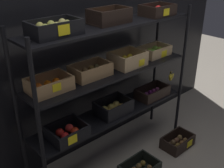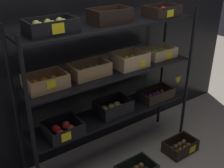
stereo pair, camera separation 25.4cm
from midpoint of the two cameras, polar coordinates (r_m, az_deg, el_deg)
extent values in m
plane|color=gray|center=(3.00, -2.51, -14.65)|extent=(10.00, 10.00, 0.00)
cube|color=black|center=(2.70, -8.35, 10.42)|extent=(4.10, 0.12, 2.49)
cylinder|color=black|center=(2.08, -18.06, -10.90)|extent=(0.03, 0.03, 1.49)
cylinder|color=black|center=(3.04, 11.98, 1.80)|extent=(0.03, 0.03, 1.49)
cylinder|color=black|center=(2.38, -21.92, -6.60)|extent=(0.03, 0.03, 1.49)
cylinder|color=black|center=(3.25, 6.74, 3.80)|extent=(0.03, 0.03, 1.49)
cube|color=black|center=(2.69, -2.72, -6.07)|extent=(1.67, 0.34, 0.02)
cube|color=black|center=(2.50, -2.92, 2.41)|extent=(1.67, 0.34, 0.02)
cube|color=black|center=(2.36, -3.16, 12.10)|extent=(1.67, 0.34, 0.02)
cube|color=black|center=(2.40, -12.26, -10.66)|extent=(0.31, 0.26, 0.01)
cube|color=black|center=(2.28, -10.81, -10.93)|extent=(0.31, 0.02, 0.10)
cube|color=black|center=(2.46, -13.84, -8.29)|extent=(0.31, 0.02, 0.10)
cube|color=black|center=(2.32, -15.50, -10.82)|extent=(0.02, 0.23, 0.10)
cube|color=black|center=(2.43, -9.43, -8.34)|extent=(0.02, 0.23, 0.10)
sphere|color=red|center=(2.33, -12.96, -10.68)|extent=(0.07, 0.07, 0.07)
sphere|color=red|center=(2.37, -10.82, -9.75)|extent=(0.07, 0.07, 0.07)
sphere|color=red|center=(2.39, -13.85, -9.84)|extent=(0.07, 0.07, 0.07)
sphere|color=red|center=(2.42, -11.87, -9.03)|extent=(0.07, 0.07, 0.07)
cube|color=yellow|center=(2.26, -11.44, -11.39)|extent=(0.09, 0.01, 0.08)
cube|color=black|center=(2.67, -2.54, -5.94)|extent=(0.33, 0.24, 0.01)
cube|color=black|center=(2.57, -0.97, -5.65)|extent=(0.33, 0.02, 0.12)
cube|color=black|center=(2.72, -4.07, -3.82)|extent=(0.33, 0.02, 0.12)
cube|color=black|center=(2.56, -5.32, -5.89)|extent=(0.02, 0.21, 0.12)
cube|color=black|center=(2.73, 0.01, -3.59)|extent=(0.02, 0.21, 0.12)
sphere|color=#DBB051|center=(2.59, -3.32, -6.00)|extent=(0.07, 0.07, 0.07)
sphere|color=gold|center=(2.63, -2.03, -5.40)|extent=(0.07, 0.07, 0.07)
sphere|color=gold|center=(2.67, -0.75, -4.89)|extent=(0.07, 0.07, 0.07)
sphere|color=#DFC456|center=(2.64, -4.38, -5.42)|extent=(0.07, 0.07, 0.07)
sphere|color=#D0B752|center=(2.67, -2.90, -4.90)|extent=(0.07, 0.07, 0.07)
sphere|color=#DEC159|center=(2.72, -1.82, -4.32)|extent=(0.07, 0.07, 0.07)
cube|color=black|center=(2.98, 5.91, -2.53)|extent=(0.37, 0.21, 0.01)
cube|color=black|center=(2.90, 7.32, -2.22)|extent=(0.37, 0.02, 0.10)
cube|color=black|center=(3.01, 4.63, -0.98)|extent=(0.37, 0.02, 0.10)
cube|color=black|center=(2.84, 3.51, -2.69)|extent=(0.02, 0.17, 0.10)
cube|color=black|center=(3.08, 8.21, -0.57)|extent=(0.02, 0.17, 0.10)
sphere|color=#642C47|center=(2.87, 4.83, -2.96)|extent=(0.05, 0.05, 0.05)
sphere|color=#5E1B4C|center=(2.91, 5.57, -2.60)|extent=(0.05, 0.05, 0.05)
sphere|color=#612750|center=(2.95, 6.34, -2.23)|extent=(0.05, 0.05, 0.05)
sphere|color=#672958|center=(2.99, 7.13, -1.86)|extent=(0.05, 0.05, 0.05)
sphere|color=#6B2154|center=(3.02, 7.89, -1.55)|extent=(0.05, 0.05, 0.05)
sphere|color=#543054|center=(2.91, 3.94, -2.51)|extent=(0.05, 0.05, 0.05)
sphere|color=#582455|center=(2.95, 4.75, -2.15)|extent=(0.05, 0.05, 0.05)
sphere|color=#571754|center=(2.98, 5.57, -1.82)|extent=(0.05, 0.05, 0.05)
sphere|color=#622051|center=(3.02, 6.25, -1.49)|extent=(0.05, 0.05, 0.05)
sphere|color=#6A3052|center=(3.06, 7.04, -1.13)|extent=(0.05, 0.05, 0.05)
cube|color=#A87F51|center=(2.22, -16.02, -1.23)|extent=(0.33, 0.23, 0.01)
cube|color=#A87F51|center=(2.11, -14.88, -0.86)|extent=(0.33, 0.02, 0.10)
cube|color=#A87F51|center=(2.29, -17.42, 0.93)|extent=(0.33, 0.02, 0.10)
cube|color=#A87F51|center=(2.14, -19.87, -1.12)|extent=(0.02, 0.20, 0.10)
cube|color=#A87F51|center=(2.26, -12.71, 1.21)|extent=(0.02, 0.20, 0.10)
sphere|color=orange|center=(2.15, -17.63, -1.34)|extent=(0.06, 0.06, 0.06)
sphere|color=orange|center=(2.18, -15.70, -0.68)|extent=(0.06, 0.06, 0.06)
sphere|color=orange|center=(2.21, -13.87, -0.05)|extent=(0.06, 0.06, 0.06)
sphere|color=orange|center=(2.21, -18.30, -0.64)|extent=(0.06, 0.06, 0.06)
sphere|color=orange|center=(2.23, -16.43, -0.09)|extent=(0.06, 0.06, 0.06)
sphere|color=orange|center=(2.26, -14.72, 0.45)|extent=(0.06, 0.06, 0.06)
cube|color=yellow|center=(2.10, -14.83, -0.79)|extent=(0.07, 0.01, 0.06)
cube|color=#A87F51|center=(2.40, -7.49, 1.67)|extent=(0.34, 0.22, 0.01)
cube|color=#A87F51|center=(2.30, -6.14, 2.24)|extent=(0.34, 0.02, 0.10)
cube|color=#A87F51|center=(2.46, -8.90, 3.59)|extent=(0.34, 0.02, 0.10)
cube|color=#A87F51|center=(2.30, -10.90, 1.86)|extent=(0.02, 0.18, 0.10)
cube|color=#A87F51|center=(2.47, -4.45, 3.93)|extent=(0.02, 0.18, 0.10)
ellipsoid|color=brown|center=(2.31, -9.14, 1.69)|extent=(0.05, 0.05, 0.07)
ellipsoid|color=brown|center=(2.35, -7.70, 2.13)|extent=(0.05, 0.05, 0.07)
ellipsoid|color=brown|center=(2.38, -6.41, 2.50)|extent=(0.05, 0.05, 0.07)
ellipsoid|color=brown|center=(2.41, -5.26, 2.91)|extent=(0.05, 0.05, 0.07)
ellipsoid|color=brown|center=(2.36, -9.90, 2.16)|extent=(0.05, 0.05, 0.07)
ellipsoid|color=brown|center=(2.39, -8.64, 2.53)|extent=(0.05, 0.05, 0.07)
ellipsoid|color=brown|center=(2.43, -7.32, 2.99)|extent=(0.05, 0.05, 0.07)
ellipsoid|color=brown|center=(2.46, -6.17, 3.33)|extent=(0.05, 0.05, 0.07)
cube|color=tan|center=(2.62, 0.45, 3.97)|extent=(0.31, 0.25, 0.01)
cube|color=tan|center=(2.51, 2.27, 4.66)|extent=(0.31, 0.02, 0.12)
cube|color=tan|center=(2.68, -1.26, 6.01)|extent=(0.31, 0.02, 0.12)
cube|color=tan|center=(2.50, -2.07, 4.57)|extent=(0.02, 0.22, 0.12)
cube|color=tan|center=(2.69, 2.81, 6.08)|extent=(0.02, 0.22, 0.12)
ellipsoid|color=yellow|center=(2.53, -0.18, 4.26)|extent=(0.06, 0.06, 0.08)
ellipsoid|color=yellow|center=(2.57, 1.02, 4.63)|extent=(0.06, 0.06, 0.08)
ellipsoid|color=yellow|center=(2.62, 2.28, 5.02)|extent=(0.06, 0.06, 0.08)
ellipsoid|color=yellow|center=(2.58, -1.25, 4.73)|extent=(0.06, 0.06, 0.08)
ellipsoid|color=yellow|center=(2.64, -0.16, 5.16)|extent=(0.06, 0.06, 0.08)
ellipsoid|color=yellow|center=(2.68, 0.99, 5.49)|extent=(0.06, 0.06, 0.08)
cube|color=yellow|center=(2.56, 3.38, 4.40)|extent=(0.07, 0.01, 0.06)
cube|color=tan|center=(2.90, 6.27, 6.03)|extent=(0.32, 0.22, 0.01)
cube|color=tan|center=(2.83, 7.82, 6.47)|extent=(0.32, 0.02, 0.09)
cube|color=tan|center=(2.95, 4.88, 7.45)|extent=(0.32, 0.02, 0.09)
cube|color=tan|center=(2.78, 4.21, 6.33)|extent=(0.02, 0.18, 0.09)
cube|color=tan|center=(3.00, 8.29, 7.56)|extent=(0.02, 0.18, 0.09)
sphere|color=#83C941|center=(2.83, 5.94, 6.45)|extent=(0.07, 0.07, 0.07)
sphere|color=#8EB331|center=(2.91, 7.48, 6.91)|extent=(0.07, 0.07, 0.07)
sphere|color=#90B035|center=(2.87, 5.28, 6.71)|extent=(0.07, 0.07, 0.07)
sphere|color=#84BB3E|center=(2.95, 6.51, 7.18)|extent=(0.07, 0.07, 0.07)
cube|color=yellow|center=(2.85, 8.30, 6.20)|extent=(0.08, 0.00, 0.07)
cube|color=black|center=(2.08, -15.30, 9.84)|extent=(0.37, 0.23, 0.01)
cube|color=black|center=(1.97, -14.00, 10.85)|extent=(0.37, 0.02, 0.10)
cube|color=black|center=(2.16, -16.84, 11.77)|extent=(0.37, 0.02, 0.10)
cube|color=black|center=(1.99, -20.04, 10.24)|extent=(0.02, 0.20, 0.10)
cube|color=black|center=(2.15, -11.22, 12.29)|extent=(0.02, 0.20, 0.10)
ellipsoid|color=#B8C152|center=(2.00, -17.33, 10.53)|extent=(0.07, 0.07, 0.09)
ellipsoid|color=tan|center=(2.03, -14.96, 11.07)|extent=(0.07, 0.07, 0.09)
ellipsoid|color=#B9BF5D|center=(2.08, -12.79, 11.62)|extent=(0.07, 0.07, 0.09)
ellipsoid|color=#BAB24F|center=(2.06, -18.23, 10.84)|extent=(0.07, 0.07, 0.09)
ellipsoid|color=#B2B54E|center=(2.09, -16.01, 11.33)|extent=(0.07, 0.07, 0.09)
ellipsoid|color=tan|center=(2.14, -13.72, 11.86)|extent=(0.07, 0.07, 0.09)
cube|color=yellow|center=(1.97, -13.68, 10.80)|extent=(0.09, 0.01, 0.07)
cube|color=black|center=(2.38, -3.59, 12.62)|extent=(0.34, 0.22, 0.01)
cube|color=black|center=(2.29, -2.03, 13.75)|extent=(0.34, 0.02, 0.11)
cube|color=black|center=(2.45, -5.13, 14.42)|extent=(0.34, 0.02, 0.11)
cube|color=black|center=(2.28, -6.93, 13.48)|extent=(0.02, 0.18, 0.11)
cube|color=black|center=(2.47, -0.58, 14.63)|extent=(0.02, 0.18, 0.11)
sphere|color=orange|center=(2.31, -4.83, 13.24)|extent=(0.07, 0.07, 0.07)
sphere|color=orange|center=(2.35, -3.05, 13.55)|extent=(0.07, 0.07, 0.07)
sphere|color=orange|center=(2.40, -1.76, 13.81)|extent=(0.07, 0.07, 0.07)
sphere|color=orange|center=(2.35, -5.61, 13.42)|extent=(0.07, 0.07, 0.07)
sphere|color=orange|center=(2.39, -4.10, 13.71)|extent=(0.07, 0.07, 0.07)
sphere|color=orange|center=(2.45, -2.48, 14.02)|extent=(0.07, 0.07, 0.07)
cube|color=black|center=(2.71, 6.64, 14.06)|extent=(0.31, 0.22, 0.01)
cube|color=black|center=(2.63, 8.42, 14.79)|extent=(0.31, 0.02, 0.09)
cube|color=black|center=(2.76, 5.05, 15.48)|extent=(0.31, 0.02, 0.09)
cube|color=black|center=(2.59, 4.41, 14.81)|extent=(0.02, 0.19, 0.09)
cube|color=black|center=(2.81, 8.81, 15.44)|extent=(0.02, 0.19, 0.09)
sphere|color=red|center=(2.64, 6.33, 14.71)|extent=(0.07, 0.07, 0.07)
sphere|color=red|center=(2.72, 8.03, 14.93)|extent=(0.07, 0.07, 0.07)
sphere|color=red|center=(2.68, 5.41, 14.91)|extent=(0.07, 0.07, 0.07)
sphere|color=red|center=(2.75, 6.96, 15.14)|extent=(0.07, 0.07, 0.07)
cube|color=yellow|center=(2.62, 8.47, 14.52)|extent=(0.08, 0.00, 0.06)
cylinder|color=brown|center=(3.17, 9.91, 2.30)|extent=(0.02, 0.02, 0.02)
ellipsoid|color=yellow|center=(3.18, 9.76, 1.21)|extent=(0.08, 0.03, 0.09)
ellipsoid|color=yellow|center=(3.19, 9.78, 1.31)|extent=(0.05, 0.03, 0.10)
ellipsoid|color=yellow|center=(3.20, 9.80, 1.41)|extent=(0.05, 0.03, 0.10)
ellipsoid|color=yellow|center=(3.20, 10.13, 1.39)|extent=(0.08, 0.03, 0.10)
cube|color=black|center=(2.81, 1.24, -16.01)|extent=(0.36, 0.02, 0.12)
cube|color=black|center=(2.84, 5.57, -15.59)|extent=(0.02, 0.22, 0.12)
ellipsoid|color=brown|center=(2.80, 5.13, -17.08)|extent=(0.05, 0.05, 0.07)
ellipsoid|color=brown|center=(2.81, 2.92, -16.82)|extent=(0.05, 0.05, 0.07)
ellipsoid|color=brown|center=(2.84, 3.83, -16.22)|extent=(0.05, 0.05, 0.07)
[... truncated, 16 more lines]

